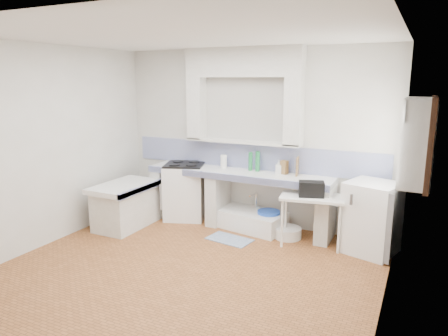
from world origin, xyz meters
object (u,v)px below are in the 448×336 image
at_px(sink, 251,221).
at_px(fridge, 371,218).
at_px(side_table, 311,221).
at_px(stove, 185,192).

xyz_separation_m(sink, fridge, (1.81, -0.12, 0.36)).
distance_m(side_table, fridge, 0.81).
relative_size(sink, side_table, 1.23).
xyz_separation_m(stove, sink, (1.20, -0.00, -0.33)).
height_order(stove, sink, stove).
distance_m(stove, sink, 1.25).
distance_m(sink, side_table, 1.08).
bearing_deg(sink, fridge, 5.98).
xyz_separation_m(sink, side_table, (1.02, -0.25, 0.23)).
relative_size(stove, side_table, 1.05).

